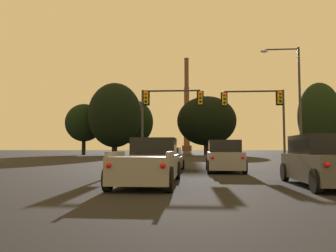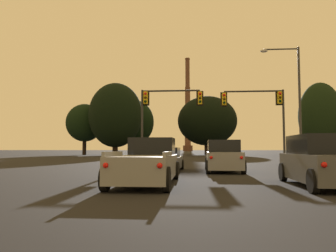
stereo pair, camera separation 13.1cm
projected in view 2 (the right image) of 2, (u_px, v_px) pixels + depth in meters
The scene contains 13 objects.
suv_right_lane_second at pixel (322, 161), 11.75m from camera, with size 2.24×4.96×1.86m.
suv_center_lane_front at pixel (223, 156), 19.45m from camera, with size 2.19×4.94×1.86m.
sedan_left_lane_front at pixel (165, 160), 19.81m from camera, with size 2.12×4.75×1.43m.
pickup_truck_left_lane_second at pixel (148, 163), 12.79m from camera, with size 2.22×5.52×1.82m.
traffic_light_overhead_left at pixel (162, 107), 27.15m from camera, with size 5.29×0.50×6.26m.
traffic_light_overhead_right at pixel (263, 107), 27.40m from camera, with size 5.38×0.50×6.29m.
street_lamp at pixel (294, 93), 27.52m from camera, with size 3.28×0.36×9.98m.
smokestack at pixel (188, 114), 177.72m from camera, with size 5.17×5.17×51.03m.
treeline_far_right at pixel (135, 122), 75.63m from camera, with size 8.71×7.84×12.59m.
treeline_left_mid at pixel (207, 121), 73.13m from camera, with size 13.21×11.89×13.11m.
treeline_right_mid at pixel (116, 115), 67.97m from camera, with size 11.14×10.03×15.03m.
treeline_far_left at pixel (85, 123), 71.15m from camera, with size 8.15×7.34×11.08m.
treeline_center_left at pixel (320, 117), 70.55m from camera, with size 9.12×8.20×15.69m.
Camera 2 is at (-1.62, -1.01, 1.36)m, focal length 35.00 mm.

